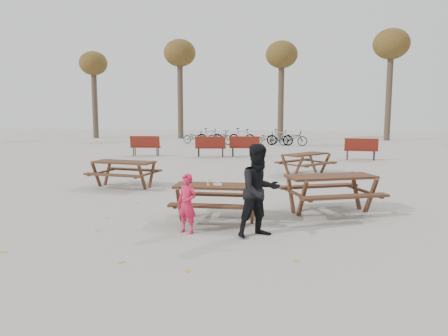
# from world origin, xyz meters

# --- Properties ---
(ground) EXTENTS (80.00, 80.00, 0.00)m
(ground) POSITION_xyz_m (0.00, 0.00, 0.00)
(ground) COLOR gray
(ground) RESTS_ON ground
(main_picnic_table) EXTENTS (1.80, 1.45, 0.78)m
(main_picnic_table) POSITION_xyz_m (0.00, 0.00, 0.59)
(main_picnic_table) COLOR #381D14
(main_picnic_table) RESTS_ON ground
(food_tray) EXTENTS (0.18, 0.11, 0.03)m
(food_tray) POSITION_xyz_m (0.01, -0.05, 0.79)
(food_tray) COLOR white
(food_tray) RESTS_ON main_picnic_table
(bread_roll) EXTENTS (0.14, 0.06, 0.05)m
(bread_roll) POSITION_xyz_m (0.01, -0.05, 0.83)
(bread_roll) COLOR tan
(bread_roll) RESTS_ON food_tray
(soda_bottle) EXTENTS (0.07, 0.07, 0.17)m
(soda_bottle) POSITION_xyz_m (-0.16, -0.15, 0.85)
(soda_bottle) COLOR silver
(soda_bottle) RESTS_ON main_picnic_table
(child) EXTENTS (0.49, 0.42, 1.15)m
(child) POSITION_xyz_m (-0.43, -0.99, 0.57)
(child) COLOR #D41A42
(child) RESTS_ON ground
(adult) EXTENTS (1.06, 1.01, 1.73)m
(adult) POSITION_xyz_m (0.95, -1.03, 0.87)
(adult) COLOR black
(adult) RESTS_ON ground
(picnic_table_east) EXTENTS (2.45, 2.23, 0.86)m
(picnic_table_east) POSITION_xyz_m (2.45, 1.10, 0.43)
(picnic_table_east) COLOR #381D14
(picnic_table_east) RESTS_ON ground
(picnic_table_north) EXTENTS (2.07, 1.78, 0.80)m
(picnic_table_north) POSITION_xyz_m (-3.43, 3.57, 0.40)
(picnic_table_north) COLOR #381D14
(picnic_table_north) RESTS_ON ground
(picnic_table_far) EXTENTS (2.27, 2.30, 0.77)m
(picnic_table_far) POSITION_xyz_m (2.15, 6.94, 0.39)
(picnic_table_far) COLOR #381D14
(picnic_table_far) RESTS_ON ground
(park_bench_row) EXTENTS (12.06, 1.30, 1.03)m
(park_bench_row) POSITION_xyz_m (-0.89, 12.30, 0.52)
(park_bench_row) COLOR maroon
(park_bench_row) RESTS_ON ground
(bicycle_row) EXTENTS (8.49, 1.92, 1.09)m
(bicycle_row) POSITION_xyz_m (-1.37, 20.02, 0.50)
(bicycle_row) COLOR black
(bicycle_row) RESTS_ON ground
(tree_row) EXTENTS (32.17, 3.52, 8.26)m
(tree_row) POSITION_xyz_m (0.90, 25.15, 6.19)
(tree_row) COLOR #382B21
(tree_row) RESTS_ON ground
(fallen_leaves) EXTENTS (11.00, 11.00, 0.01)m
(fallen_leaves) POSITION_xyz_m (0.50, 2.50, 0.00)
(fallen_leaves) COLOR #C4842F
(fallen_leaves) RESTS_ON ground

